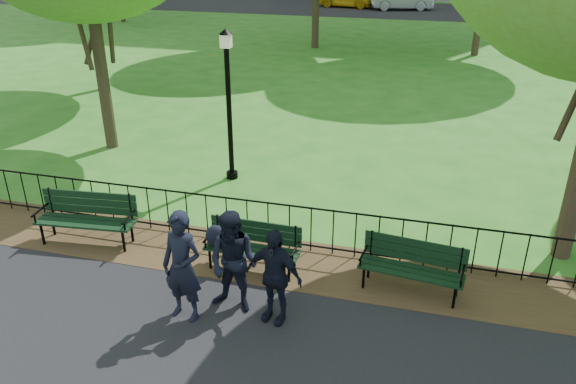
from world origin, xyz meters
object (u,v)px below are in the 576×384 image
(park_bench_main, at_px, (237,239))
(park_bench_left_a, at_px, (87,213))
(person_left, at_px, (182,267))
(person_right, at_px, (274,276))
(person_mid, at_px, (234,263))
(lamppost, at_px, (229,101))
(park_bench_right_a, at_px, (413,262))

(park_bench_main, height_order, park_bench_left_a, park_bench_left_a)
(person_left, height_order, person_right, person_left)
(person_mid, bearing_deg, park_bench_main, 115.16)
(park_bench_left_a, bearing_deg, person_left, -36.96)
(lamppost, relative_size, person_right, 2.25)
(park_bench_left_a, distance_m, person_mid, 3.55)
(park_bench_main, xyz_separation_m, park_bench_left_a, (-2.98, 0.15, 0.02))
(park_bench_right_a, distance_m, lamppost, 5.72)
(park_bench_left_a, xyz_separation_m, lamppost, (1.53, 3.43, 1.27))
(park_bench_left_a, distance_m, lamppost, 3.97)
(park_bench_left_a, xyz_separation_m, person_left, (2.67, -1.61, 0.29))
(lamppost, bearing_deg, person_mid, -69.05)
(park_bench_main, xyz_separation_m, person_mid, (0.35, -1.09, 0.26))
(person_mid, bearing_deg, park_bench_right_a, 32.75)
(park_bench_main, height_order, person_mid, person_mid)
(park_bench_right_a, distance_m, person_right, 2.32)
(park_bench_right_a, distance_m, person_mid, 2.85)
(lamppost, relative_size, person_mid, 2.08)
(lamppost, bearing_deg, park_bench_right_a, -38.49)
(lamppost, bearing_deg, park_bench_left_a, -114.08)
(person_right, bearing_deg, lamppost, 129.99)
(person_left, bearing_deg, park_bench_left_a, 157.62)
(park_bench_right_a, relative_size, person_left, 0.97)
(park_bench_main, relative_size, person_right, 1.08)
(lamppost, height_order, person_left, lamppost)
(lamppost, height_order, person_mid, lamppost)
(park_bench_main, distance_m, person_left, 1.53)
(park_bench_right_a, bearing_deg, park_bench_left_a, -173.41)
(person_left, xyz_separation_m, person_right, (1.30, 0.29, -0.12))
(park_bench_main, distance_m, person_mid, 1.17)
(lamppost, xyz_separation_m, person_left, (1.14, -5.05, -0.97))
(park_bench_right_a, relative_size, lamppost, 0.50)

